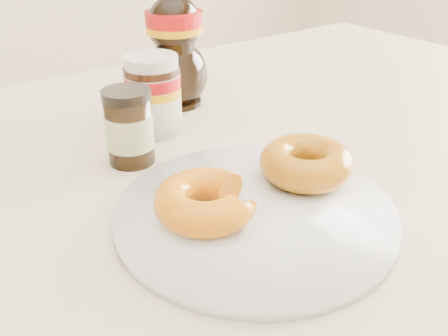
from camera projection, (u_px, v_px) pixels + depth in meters
dining_table at (230, 228)px, 0.62m from camera, size 1.40×0.90×0.75m
plate at (255, 213)px, 0.48m from camera, size 0.27×0.27×0.01m
donut_bitten at (205, 201)px, 0.46m from camera, size 0.11×0.11×0.03m
donut_whole at (306, 162)px, 0.52m from camera, size 0.11×0.11×0.04m
nutella_jar at (153, 92)px, 0.65m from camera, size 0.07×0.07×0.10m
syrup_bottle at (175, 43)px, 0.72m from camera, size 0.10×0.08×0.19m
dark_jar at (129, 128)px, 0.57m from camera, size 0.06×0.06×0.09m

